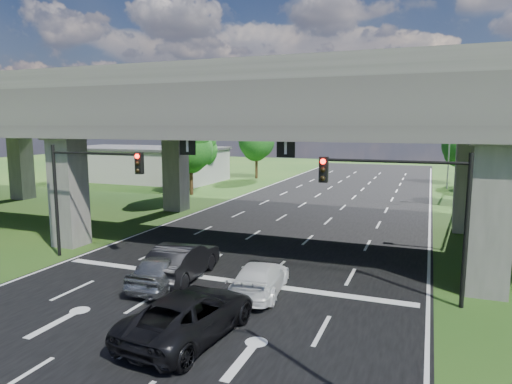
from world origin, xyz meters
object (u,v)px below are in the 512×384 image
Objects in this scene: signal_left at (87,181)px; car_silver at (169,268)px; car_dark at (182,261)px; car_trailing at (190,314)px; signal_right at (407,198)px; streetlight_far at (452,140)px; car_white at (260,278)px; streetlight_beyond at (446,136)px.

car_silver is (5.94, -1.95, -3.36)m from signal_left.
car_dark reaches higher than car_trailing.
signal_right is 1.00× the size of signal_left.
streetlight_far reaches higher than car_white.
streetlight_beyond reaches higher than signal_right.
signal_left is 1.29× the size of car_silver.
car_white is 4.57m from car_trailing.
car_dark is at bearing -96.48° from car_silver.
car_dark is 5.94m from car_trailing.
signal_left is at bearing 180.00° from signal_right.
car_silver is at bearing -107.50° from streetlight_beyond.
car_silver is 1.02× the size of car_white.
signal_left is 0.60× the size of streetlight_far.
car_silver is (-11.98, -22.01, -5.02)m from streetlight_far.
car_dark is at bearing -51.42° from car_trailing.
streetlight_far and streetlight_beyond have the same top height.
streetlight_far is 24.64m from car_dark.
signal_right is 10.22m from car_dark.
car_white is at bearing -165.58° from signal_right.
streetlight_beyond reaches higher than car_trailing.
streetlight_beyond is at bearing -109.20° from car_silver.
signal_right is 15.65m from signal_left.
signal_left is at bearing -116.43° from streetlight_beyond.
signal_right reaches higher than car_trailing.
streetlight_beyond is (17.92, 36.06, 1.66)m from signal_left.
car_white is at bearing -110.17° from streetlight_far.
signal_left is 0.60× the size of streetlight_beyond.
signal_left reaches higher than car_trailing.
signal_left is at bearing -15.14° from car_white.
signal_left is 40.30m from streetlight_beyond.
streetlight_far reaches higher than car_trailing.
car_silver is at bearing 80.76° from car_dark.
streetlight_beyond is 43.19m from car_trailing.
car_dark is at bearing -107.83° from streetlight_beyond.
signal_right is at bearing -172.51° from car_white.
car_white is (4.08, 0.50, -0.13)m from car_silver.
signal_left reaches higher than car_dark.
car_silver is at bearing 0.09° from car_white.
car_trailing is at bearing 127.71° from car_silver.
car_trailing is at bearing 73.04° from car_white.
streetlight_far reaches higher than signal_left.
streetlight_beyond is 2.15× the size of car_silver.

